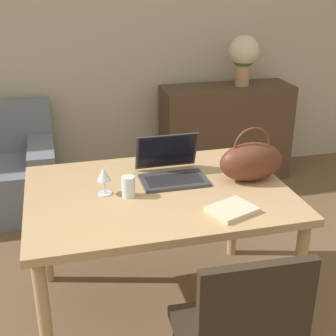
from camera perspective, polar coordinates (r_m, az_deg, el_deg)
name	(u,v)px	position (r m, az deg, el deg)	size (l,w,h in m)	color
wall_back	(95,29)	(4.15, -8.84, 16.45)	(10.00, 0.06, 2.70)	#BCB29E
dining_table	(158,204)	(2.47, -1.20, -4.44)	(1.35, 0.97, 0.76)	tan
sideboard	(225,133)	(4.31, 7.00, 4.26)	(1.16, 0.40, 0.87)	#4C3828
laptop	(170,166)	(2.56, 0.30, 0.21)	(0.35, 0.31, 0.23)	#38383D
drinking_glass	(128,187)	(2.35, -4.86, -2.27)	(0.07, 0.07, 0.11)	silver
wine_glass	(104,176)	(2.37, -7.83, -0.95)	(0.07, 0.07, 0.15)	silver
handbag	(251,161)	(2.54, 10.11, 0.84)	(0.35, 0.18, 0.30)	#592D1E
flower_vase	(244,55)	(4.17, 9.20, 13.47)	(0.26, 0.26, 0.43)	tan
book	(232,210)	(2.24, 7.80, -5.05)	(0.26, 0.23, 0.02)	beige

